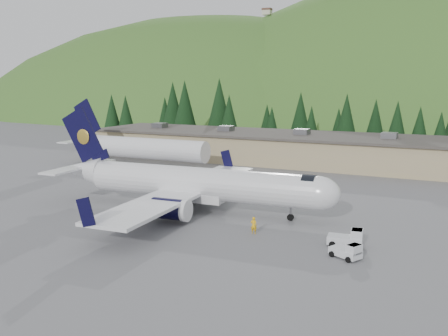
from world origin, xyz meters
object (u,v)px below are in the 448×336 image
Objects in this scene: airliner at (193,184)px; terminal_building at (275,147)px; baggage_tug_a at (348,238)px; ramp_worker at (254,225)px; second_airliner at (134,147)px; baggage_tug_b at (348,252)px.

airliner reaches higher than terminal_building.
baggage_tug_a is 48.68m from terminal_building.
airliner is 20.53× the size of ramp_worker.
airliner is 1.25× the size of second_airliner.
second_airliner is 0.39× the size of terminal_building.
airliner is at bearing -83.99° from terminal_building.
airliner is 0.49× the size of terminal_building.
baggage_tug_b is 51.80m from terminal_building.
airliner is 19.38m from baggage_tug_a.
ramp_worker is at bearing -170.60° from baggage_tug_b.
baggage_tug_b is at bearing 156.43° from ramp_worker.
baggage_tug_a is at bearing -18.68° from airliner.
second_airliner is 9.56× the size of baggage_tug_b.
second_airliner reaches higher than airliner.
baggage_tug_a is 8.96m from ramp_worker.
airliner is at bearing 158.04° from baggage_tug_a.
airliner reaches higher than ramp_worker.
baggage_tug_a is at bearing -62.35° from terminal_building.
airliner is 21.02m from baggage_tug_b.
second_airliner is at bearing 171.61° from baggage_tug_b.
second_airliner reaches higher than baggage_tug_b.
baggage_tug_a is 3.25m from baggage_tug_b.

